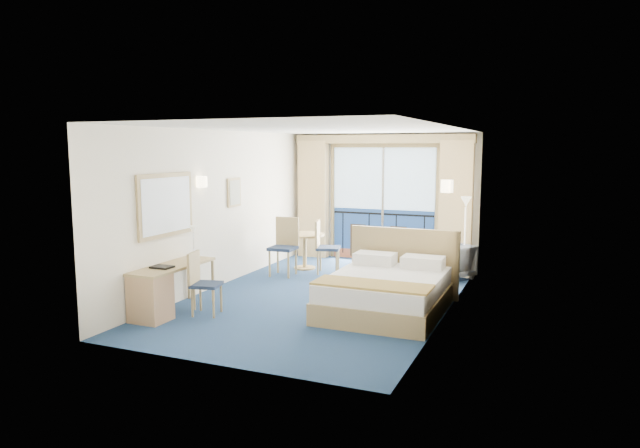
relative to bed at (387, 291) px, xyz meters
The scene contains 22 objects.
floor 1.31m from the bed, 157.26° to the left, with size 6.50×6.50×0.00m, color navy.
room_walls 1.94m from the bed, 157.26° to the left, with size 4.04×6.54×2.72m.
balcony_door 3.98m from the bed, 107.61° to the left, with size 2.36×0.03×2.52m.
curtain_left 4.58m from the bed, 127.37° to the left, with size 0.65×0.22×2.55m, color tan.
curtain_right 3.71m from the bed, 83.90° to the left, with size 0.65×0.22×2.55m, color tan.
pelmet 4.40m from the bed, 108.04° to the left, with size 3.80×0.25×0.18m, color #A08856.
mirror 3.52m from the bed, 162.18° to the right, with size 0.05×1.25×0.95m.
wall_print 3.52m from the bed, 163.33° to the left, with size 0.04×0.42×0.52m.
sconce_left 3.47m from the bed, behind, with size 0.18×0.18×0.18m, color #FFE8B2.
sconce_right 1.75m from the bed, 23.83° to the left, with size 0.18×0.18×0.18m, color #FFE8B2.
bed is the anchor object (origin of this frame).
nightstand 1.35m from the bed, 64.11° to the left, with size 0.44×0.42×0.57m, color tan.
phone 1.37m from the bed, 62.72° to the left, with size 0.19×0.15×0.08m, color white.
armchair 2.61m from the bed, 79.37° to the left, with size 0.69×0.71×0.64m, color #4D515E.
floor_lamp 2.88m from the bed, 75.06° to the left, with size 0.21×0.21×1.51m.
desk 3.32m from the bed, 150.95° to the right, with size 0.51×1.49×0.70m.
desk_chair 2.72m from the bed, 154.36° to the right, with size 0.48×0.47×0.92m.
folder 3.27m from the bed, 153.78° to the right, with size 0.29×0.22×0.03m, color black.
desk_lamp 3.09m from the bed, 167.60° to the right, with size 0.13×0.13×0.48m.
round_table 3.29m from the bed, 135.90° to the left, with size 0.78×0.78×0.70m.
table_chair_a 2.77m from the bed, 132.11° to the left, with size 0.55×0.54×1.02m.
table_chair_b 2.99m from the bed, 146.43° to the left, with size 0.49×0.50×1.09m.
Camera 1 is at (3.41, -8.41, 2.40)m, focal length 32.00 mm.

